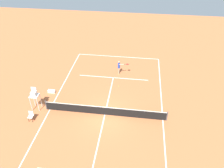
{
  "coord_description": "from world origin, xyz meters",
  "views": [
    {
      "loc": [
        -2.71,
        15.15,
        14.67
      ],
      "look_at": [
        -0.16,
        -3.9,
        0.8
      ],
      "focal_mm": 35.74,
      "sensor_mm": 36.0,
      "label": 1
    }
  ],
  "objects_px": {
    "tennis_ball": "(118,86)",
    "courtside_chair_near": "(31,116)",
    "player_serving": "(119,66)",
    "umpire_chair": "(34,95)",
    "equipment_bag": "(52,91)"
  },
  "relations": [
    {
      "from": "tennis_ball",
      "to": "umpire_chair",
      "type": "bearing_deg",
      "value": 31.63
    },
    {
      "from": "player_serving",
      "to": "umpire_chair",
      "type": "relative_size",
      "value": 0.71
    },
    {
      "from": "player_serving",
      "to": "courtside_chair_near",
      "type": "distance_m",
      "value": 11.36
    },
    {
      "from": "courtside_chair_near",
      "to": "umpire_chair",
      "type": "bearing_deg",
      "value": -84.85
    },
    {
      "from": "tennis_ball",
      "to": "equipment_bag",
      "type": "height_order",
      "value": "equipment_bag"
    },
    {
      "from": "player_serving",
      "to": "equipment_bag",
      "type": "xyz_separation_m",
      "value": [
        6.76,
        4.64,
        -0.88
      ]
    },
    {
      "from": "tennis_ball",
      "to": "courtside_chair_near",
      "type": "relative_size",
      "value": 0.07
    },
    {
      "from": "equipment_bag",
      "to": "tennis_ball",
      "type": "bearing_deg",
      "value": -163.71
    },
    {
      "from": "equipment_bag",
      "to": "umpire_chair",
      "type": "bearing_deg",
      "value": 78.66
    },
    {
      "from": "tennis_ball",
      "to": "courtside_chair_near",
      "type": "height_order",
      "value": "courtside_chair_near"
    },
    {
      "from": "tennis_ball",
      "to": "equipment_bag",
      "type": "bearing_deg",
      "value": 16.29
    },
    {
      "from": "tennis_ball",
      "to": "umpire_chair",
      "type": "relative_size",
      "value": 0.03
    },
    {
      "from": "player_serving",
      "to": "tennis_ball",
      "type": "distance_m",
      "value": 2.8
    },
    {
      "from": "player_serving",
      "to": "equipment_bag",
      "type": "relative_size",
      "value": 2.26
    },
    {
      "from": "tennis_ball",
      "to": "courtside_chair_near",
      "type": "distance_m",
      "value": 9.61
    }
  ]
}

